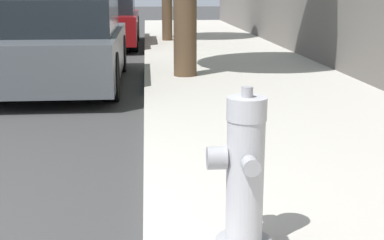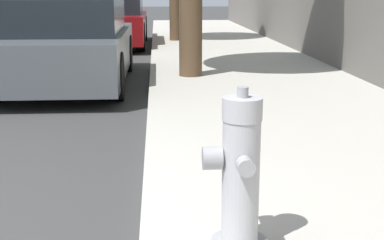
% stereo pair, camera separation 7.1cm
% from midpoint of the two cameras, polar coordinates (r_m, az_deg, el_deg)
% --- Properties ---
extents(fire_hydrant, '(0.34, 0.35, 0.84)m').
position_cam_midpoint_polar(fire_hydrant, '(2.72, 4.82, -5.90)').
color(fire_hydrant, '#97979C').
rests_on(fire_hydrant, sidewalk_slab).
extents(parked_car_near, '(1.76, 4.02, 1.28)m').
position_cam_midpoint_polar(parked_car_near, '(8.18, -13.97, 7.92)').
color(parked_car_near, '#4C5156').
rests_on(parked_car_near, ground_plane).
extents(parked_car_mid, '(1.89, 4.16, 1.40)m').
position_cam_midpoint_polar(parked_car_mid, '(13.60, -9.96, 10.58)').
color(parked_car_mid, maroon).
rests_on(parked_car_mid, ground_plane).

